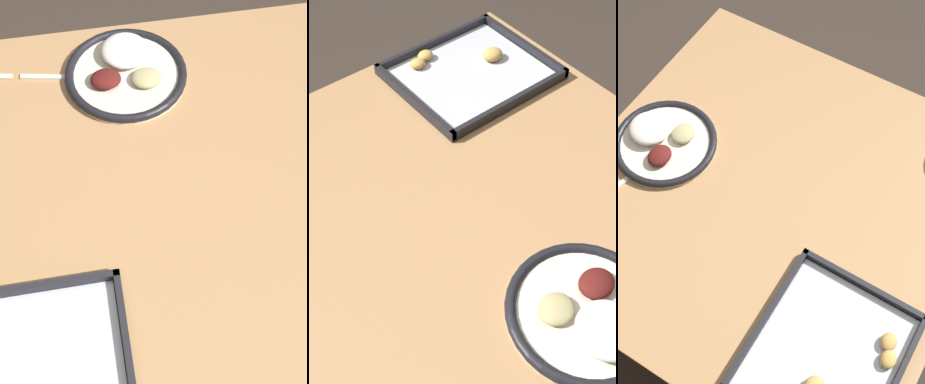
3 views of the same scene
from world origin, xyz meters
The scene contains 4 objects.
ground_plane centered at (0.00, 0.00, 0.00)m, with size 8.00×8.00×0.00m, color #382D26.
dining_table centered at (0.00, 0.00, 0.60)m, with size 0.98×0.97×0.70m.
dinner_plate centered at (0.01, -0.33, 0.72)m, with size 0.27×0.27×0.05m.
baking_tray centered at (0.27, 0.30, 0.71)m, with size 0.36×0.31×0.04m.
Camera 2 is at (-0.41, -0.52, 1.53)m, focal length 50.00 mm.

